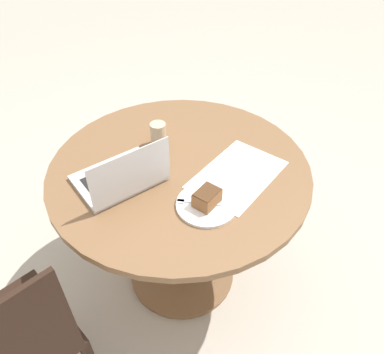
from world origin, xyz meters
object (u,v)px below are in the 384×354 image
Objects in this scene: chair at (13,352)px; laptop at (121,177)px; coffee_glass at (158,134)px; plate at (206,205)px.

chair is 0.71m from laptop.
coffee_glass is at bearing 26.76° from laptop.
plate is at bearing -12.69° from chair.
plate is at bearing 51.00° from coffee_glass.
laptop reaches higher than plate.
plate is 0.56× the size of laptop.
chair is at bearing -159.16° from laptop.
plate is (-0.64, 0.45, 0.30)m from chair.
laptop is at bearing 13.58° from chair.
laptop is at bearing -87.51° from plate.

